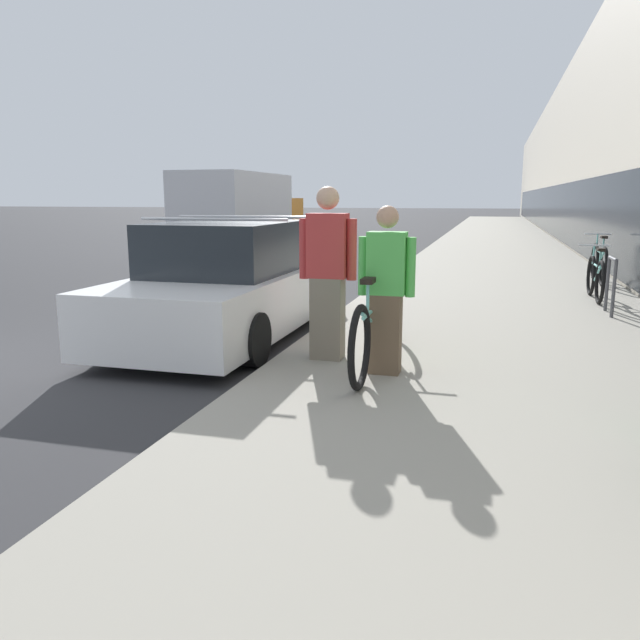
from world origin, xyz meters
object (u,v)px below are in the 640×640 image
at_px(person_bystander, 328,274).
at_px(parked_sedan_curbside, 231,285).
at_px(moving_truck, 242,211).
at_px(bike_rack_hoop, 611,280).
at_px(person_rider, 386,291).
at_px(cruiser_bike_middle, 599,263).
at_px(tandem_bicycle, 378,325).
at_px(cruiser_bike_nearest, 596,277).

bearing_deg(person_bystander, parked_sedan_curbside, 143.83).
bearing_deg(moving_truck, bike_rack_hoop, -46.81).
height_order(person_bystander, bike_rack_hoop, person_bystander).
bearing_deg(moving_truck, person_bystander, -64.40).
bearing_deg(person_rider, cruiser_bike_middle, 68.44).
bearing_deg(cruiser_bike_middle, person_rider, -111.56).
xyz_separation_m(tandem_bicycle, bike_rack_hoop, (2.80, 3.69, 0.10)).
xyz_separation_m(tandem_bicycle, person_rider, (0.13, -0.33, 0.41)).
distance_m(person_bystander, cruiser_bike_middle, 8.24).
relative_size(cruiser_bike_nearest, moving_truck, 0.23).
distance_m(person_bystander, bike_rack_hoop, 4.96).
bearing_deg(cruiser_bike_middle, person_bystander, -117.03).
relative_size(bike_rack_hoop, parked_sedan_curbside, 0.19).
bearing_deg(parked_sedan_curbside, moving_truck, 111.87).
height_order(person_bystander, cruiser_bike_middle, person_bystander).
distance_m(person_bystander, moving_truck, 16.32).
bearing_deg(person_bystander, bike_rack_hoop, 47.23).
height_order(person_bystander, parked_sedan_curbside, person_bystander).
height_order(bike_rack_hoop, cruiser_bike_middle, cruiser_bike_middle).
bearing_deg(tandem_bicycle, moving_truck, 117.24).
distance_m(tandem_bicycle, cruiser_bike_middle, 8.05).
distance_m(person_rider, bike_rack_hoop, 4.84).
bearing_deg(moving_truck, parked_sedan_curbside, -68.13).
height_order(cruiser_bike_nearest, parked_sedan_curbside, parked_sedan_curbside).
bearing_deg(moving_truck, cruiser_bike_middle, -34.40).
bearing_deg(parked_sedan_curbside, person_bystander, -36.17).
bearing_deg(cruiser_bike_nearest, bike_rack_hoop, -89.75).
bearing_deg(tandem_bicycle, cruiser_bike_middle, 66.73).
distance_m(tandem_bicycle, parked_sedan_curbside, 2.52).
height_order(tandem_bicycle, moving_truck, moving_truck).
height_order(person_rider, parked_sedan_curbside, person_rider).
xyz_separation_m(tandem_bicycle, moving_truck, (-7.61, 14.78, 0.83)).
height_order(person_rider, person_bystander, person_bystander).
height_order(person_bystander, cruiser_bike_nearest, person_bystander).
relative_size(person_bystander, cruiser_bike_middle, 0.97).
relative_size(tandem_bicycle, person_rider, 1.64).
relative_size(person_rider, cruiser_bike_middle, 0.87).
distance_m(cruiser_bike_nearest, parked_sedan_curbside, 6.28).
bearing_deg(person_bystander, tandem_bicycle, -6.56).
bearing_deg(cruiser_bike_nearest, tandem_bicycle, -118.77).
relative_size(person_bystander, bike_rack_hoop, 2.14).
relative_size(person_rider, bike_rack_hoop, 1.92).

